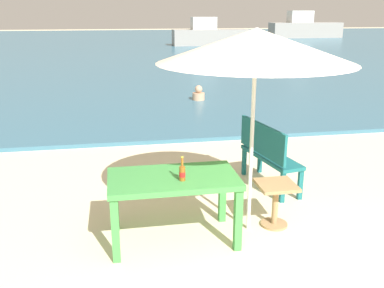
% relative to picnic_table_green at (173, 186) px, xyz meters
% --- Properties ---
extents(sea_water, '(120.00, 50.00, 0.08)m').
position_rel_picnic_table_green_xyz_m(sea_water, '(1.00, 28.62, -0.61)').
color(sea_water, '#386B84').
rests_on(sea_water, ground_plane).
extents(picnic_table_green, '(1.40, 0.80, 0.76)m').
position_rel_picnic_table_green_xyz_m(picnic_table_green, '(0.00, 0.00, 0.00)').
color(picnic_table_green, '#3D8C42').
rests_on(picnic_table_green, ground_plane).
extents(beer_bottle_amber, '(0.07, 0.07, 0.26)m').
position_rel_picnic_table_green_xyz_m(beer_bottle_amber, '(0.08, -0.13, 0.20)').
color(beer_bottle_amber, brown).
rests_on(beer_bottle_amber, picnic_table_green).
extents(patio_umbrella, '(2.10, 2.10, 2.30)m').
position_rel_picnic_table_green_xyz_m(patio_umbrella, '(0.90, 0.08, 1.47)').
color(patio_umbrella, silver).
rests_on(patio_umbrella, ground_plane).
extents(side_table_wood, '(0.44, 0.44, 0.54)m').
position_rel_picnic_table_green_xyz_m(side_table_wood, '(1.23, 0.11, -0.30)').
color(side_table_wood, '#9E7A51').
rests_on(side_table_wood, ground_plane).
extents(bench_teal_center, '(0.58, 1.25, 0.95)m').
position_rel_picnic_table_green_xyz_m(bench_teal_center, '(1.53, 1.27, -0.11)').
color(bench_teal_center, '#196066').
rests_on(bench_teal_center, ground_plane).
extents(swimmer_person, '(0.34, 0.34, 0.41)m').
position_rel_picnic_table_green_xyz_m(swimmer_person, '(1.72, 7.33, -0.41)').
color(swimmer_person, tan).
rests_on(swimmer_person, sea_water).
extents(boat_tanker, '(5.39, 1.47, 1.96)m').
position_rel_picnic_table_green_xyz_m(boat_tanker, '(6.30, 26.76, 0.14)').
color(boat_tanker, gray).
rests_on(boat_tanker, sea_water).
extents(boat_cargo_ship, '(6.58, 1.79, 2.39)m').
position_rel_picnic_table_green_xyz_m(boat_cargo_ship, '(16.92, 34.14, 0.29)').
color(boat_cargo_ship, gray).
rests_on(boat_cargo_ship, sea_water).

